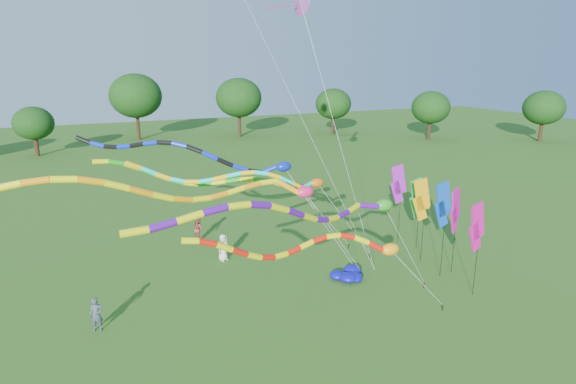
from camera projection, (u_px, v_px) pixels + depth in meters
name	position (u px, v px, depth m)	size (l,w,h in m)	color
ground	(378.00, 320.00, 21.46)	(160.00, 160.00, 0.00)	#2A5B18
tree_ring	(450.00, 203.00, 19.67)	(120.17, 117.64, 9.58)	#382314
tube_kite_red	(323.00, 247.00, 19.23)	(11.59, 1.13, 5.79)	black
tube_kite_orange	(211.00, 190.00, 20.21)	(15.70, 2.32, 7.97)	black
tube_kite_purple	(313.00, 211.00, 17.99)	(14.30, 3.99, 7.46)	black
tube_kite_blue	(205.00, 156.00, 24.84)	(13.02, 6.65, 7.88)	black
tube_kite_cyan	(253.00, 179.00, 24.28)	(12.87, 1.50, 7.17)	black
tube_kite_green	(228.00, 181.00, 27.09)	(13.77, 3.21, 6.75)	black
delta_kite_high_c	(301.00, 3.00, 26.44)	(4.10, 6.47, 15.39)	black
banner_pole_blue_a	(443.00, 205.00, 24.67)	(1.16, 0.14, 5.32)	black
banner_pole_violet	(398.00, 184.00, 29.57)	(1.16, 0.16, 5.11)	black
banner_pole_orange	(421.00, 200.00, 26.85)	(1.15, 0.30, 4.95)	black
banner_pole_magenta_b	(455.00, 210.00, 25.20)	(1.09, 0.55, 4.87)	black
banner_pole_magenta_a	(477.00, 227.00, 22.75)	(1.16, 0.26, 4.84)	black
banner_pole_green	(417.00, 198.00, 28.64)	(1.16, 0.16, 4.54)	black
blue_nylon_heap	(347.00, 273.00, 25.68)	(1.58, 1.43, 0.48)	#0C0EA7
person_a	(223.00, 247.00, 27.75)	(0.77, 0.50, 1.57)	silver
person_b	(96.00, 315.00, 20.42)	(0.56, 0.37, 1.54)	#394350
person_c	(199.00, 229.00, 30.61)	(0.82, 0.64, 1.68)	brown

